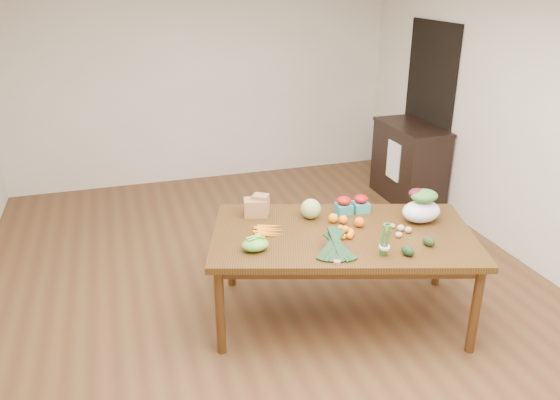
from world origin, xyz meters
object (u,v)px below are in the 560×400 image
object	(u,v)px
cabinet	(409,163)
cabbage	(311,209)
kale_bunch	(336,246)
salad_bag	(422,207)
mandarin_cluster	(345,230)
asparagus_bundle	(385,239)
dining_table	(341,275)
paper_bag	(255,206)

from	to	relation	value
cabinet	cabbage	size ratio (longest dim) A/B	6.25
cabbage	kale_bunch	xyz separation A→B (m)	(-0.06, -0.66, -0.00)
cabbage	salad_bag	xyz separation A→B (m)	(0.82, -0.32, 0.04)
cabbage	kale_bunch	distance (m)	0.67
mandarin_cluster	salad_bag	bearing A→B (deg)	4.57
asparagus_bundle	salad_bag	distance (m)	0.69
dining_table	asparagus_bundle	distance (m)	0.67
dining_table	paper_bag	distance (m)	0.88
cabbage	asparagus_bundle	world-z (taller)	asparagus_bundle
kale_bunch	mandarin_cluster	bearing A→B (deg)	72.25
paper_bag	cabbage	world-z (taller)	paper_bag
mandarin_cluster	asparagus_bundle	bearing A→B (deg)	-70.23
dining_table	cabinet	distance (m)	2.70
mandarin_cluster	salad_bag	world-z (taller)	salad_bag
dining_table	kale_bunch	xyz separation A→B (m)	(-0.20, -0.34, 0.45)
cabbage	mandarin_cluster	xyz separation A→B (m)	(0.14, -0.38, -0.04)
kale_bunch	asparagus_bundle	xyz separation A→B (m)	(0.33, -0.09, 0.05)
dining_table	mandarin_cluster	world-z (taller)	mandarin_cluster
salad_bag	cabinet	bearing A→B (deg)	61.92
cabinet	mandarin_cluster	size ratio (longest dim) A/B	5.67
cabbage	mandarin_cluster	size ratio (longest dim) A/B	0.91
cabinet	dining_table	bearing A→B (deg)	-130.76
kale_bunch	salad_bag	size ratio (longest dim) A/B	1.27
dining_table	kale_bunch	bearing A→B (deg)	-103.87
paper_bag	asparagus_bundle	distance (m)	1.16
dining_table	cabinet	size ratio (longest dim) A/B	1.96
asparagus_bundle	dining_table	bearing A→B (deg)	123.96
dining_table	cabbage	world-z (taller)	cabbage
mandarin_cluster	asparagus_bundle	distance (m)	0.40
asparagus_bundle	salad_bag	bearing A→B (deg)	55.16
dining_table	cabbage	distance (m)	0.58
cabbage	cabinet	bearing A→B (deg)	42.03
mandarin_cluster	asparagus_bundle	size ratio (longest dim) A/B	0.72
paper_bag	kale_bunch	world-z (taller)	paper_bag
paper_bag	asparagus_bundle	world-z (taller)	asparagus_bundle
paper_bag	cabbage	distance (m)	0.45
dining_table	paper_bag	bearing A→B (deg)	155.26
cabbage	kale_bunch	world-z (taller)	cabbage
cabinet	mandarin_cluster	distance (m)	2.77
dining_table	cabbage	size ratio (longest dim) A/B	12.22
dining_table	cabinet	world-z (taller)	cabinet
asparagus_bundle	salad_bag	size ratio (longest dim) A/B	0.79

